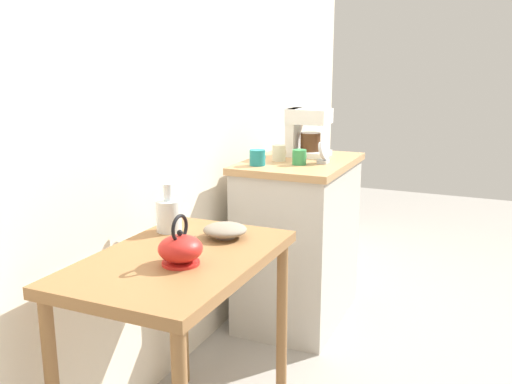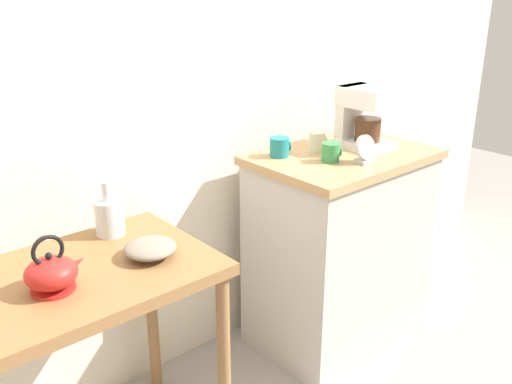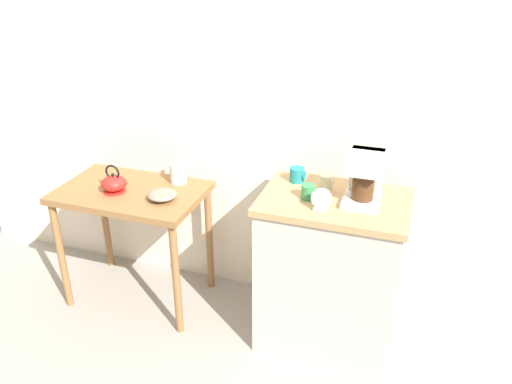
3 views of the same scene
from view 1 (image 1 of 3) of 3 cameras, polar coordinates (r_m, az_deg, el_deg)
The scene contains 12 objects.
ground_plane at distance 2.78m, azimuth 0.38°, elevation -17.23°, with size 8.00×8.00×0.00m, color gray.
back_wall at distance 2.67m, azimuth -6.88°, elevation 12.92°, with size 4.40×0.10×2.80m, color beige.
wooden_table at distance 1.98m, azimuth -7.82°, elevation -9.36°, with size 0.85×0.55×0.76m.
kitchen_counter at distance 3.08m, azimuth 4.35°, elevation -4.96°, with size 0.76×0.53×0.90m.
bowl_stoneware at distance 2.11m, azimuth -3.19°, elevation -3.90°, with size 0.17×0.17×0.05m.
teakettle at distance 1.84m, azimuth -7.72°, elevation -5.74°, with size 0.18×0.15×0.17m.
glass_carafe_vase at distance 2.20m, azimuth -8.92°, elevation -2.29°, with size 0.10×0.10×0.19m.
coffee_maker at distance 3.08m, azimuth 5.05°, elevation 6.31°, with size 0.18×0.22×0.26m.
mug_tall_green at distance 2.83m, azimuth 4.48°, elevation 3.59°, with size 0.08×0.07×0.08m.
mug_dark_teal at distance 2.79m, azimuth 0.16°, elevation 3.55°, with size 0.09×0.08×0.08m.
mug_small_cream at distance 2.93m, azimuth 2.38°, elevation 4.03°, with size 0.08×0.07×0.08m.
table_clock at distance 2.87m, azimuth 6.94°, elevation 3.95°, with size 0.10×0.05×0.11m.
Camera 1 is at (-2.20, -0.96, 1.41)m, focal length 39.05 mm.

